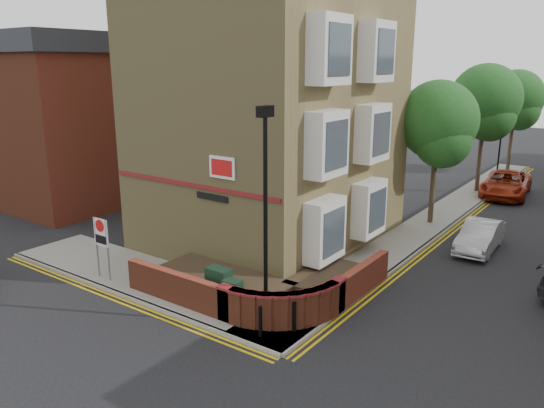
{
  "coord_description": "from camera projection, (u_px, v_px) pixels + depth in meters",
  "views": [
    {
      "loc": [
        10.06,
        -10.27,
        7.51
      ],
      "look_at": [
        -0.18,
        4.0,
        2.83
      ],
      "focal_mm": 35.0,
      "sensor_mm": 36.0,
      "label": 1
    }
  ],
  "objects": [
    {
      "name": "bollard_near",
      "position": [
        260.0,
        322.0,
        14.7
      ],
      "size": [
        0.11,
        0.11,
        0.9
      ],
      "primitive_type": "cylinder",
      "color": "black",
      "rests_on": "pavement_corner"
    },
    {
      "name": "silver_car_near",
      "position": [
        480.0,
        236.0,
        21.82
      ],
      "size": [
        1.4,
        3.74,
        1.22
      ],
      "primitive_type": "imported",
      "rotation": [
        0.0,
        0.0,
        0.03
      ],
      "color": "#AFB1B7",
      "rests_on": "ground"
    },
    {
      "name": "traffic_light_assembly",
      "position": [
        500.0,
        141.0,
        33.22
      ],
      "size": [
        0.2,
        0.16,
        4.2
      ],
      "color": "black",
      "rests_on": "pavement_main"
    },
    {
      "name": "tree_near",
      "position": [
        438.0,
        126.0,
        24.35
      ],
      "size": [
        3.64,
        3.65,
        6.7
      ],
      "color": "#382B1E",
      "rests_on": "pavement_main"
    },
    {
      "name": "pavement_corner",
      "position": [
        155.0,
        280.0,
        18.8
      ],
      "size": [
        13.0,
        3.0,
        0.12
      ],
      "primitive_type": "cube",
      "color": "gray",
      "rests_on": "ground"
    },
    {
      "name": "utility_cabinet_small",
      "position": [
        233.0,
        297.0,
        15.99
      ],
      "size": [
        0.55,
        0.4,
        1.1
      ],
      "primitive_type": "cube",
      "color": "black",
      "rests_on": "pavement_corner"
    },
    {
      "name": "bollard_far",
      "position": [
        294.0,
        317.0,
        14.99
      ],
      "size": [
        0.11,
        0.11,
        0.9
      ],
      "primitive_type": "cylinder",
      "color": "black",
      "rests_on": "pavement_corner"
    },
    {
      "name": "ground",
      "position": [
        198.0,
        326.0,
        15.66
      ],
      "size": [
        120.0,
        120.0,
        0.0
      ],
      "primitive_type": "plane",
      "color": "black",
      "rests_on": "ground"
    },
    {
      "name": "tree_far",
      "position": [
        515.0,
        102.0,
        36.85
      ],
      "size": [
        3.81,
        3.81,
        7.0
      ],
      "color": "#382B1E",
      "rests_on": "pavement_main"
    },
    {
      "name": "kerb_side",
      "position": [
        121.0,
        295.0,
        17.62
      ],
      "size": [
        13.0,
        0.15,
        0.12
      ],
      "primitive_type": "cube",
      "color": "gray",
      "rests_on": "ground"
    },
    {
      "name": "garden_wall",
      "position": [
        250.0,
        296.0,
        17.63
      ],
      "size": [
        6.8,
        6.0,
        1.2
      ],
      "primitive_type": null,
      "color": "brown",
      "rests_on": "ground"
    },
    {
      "name": "corner_building",
      "position": [
        276.0,
        95.0,
        21.94
      ],
      "size": [
        8.95,
        10.4,
        13.6
      ],
      "color": "#9A8852",
      "rests_on": "ground"
    },
    {
      "name": "lamppost",
      "position": [
        265.0,
        217.0,
        14.84
      ],
      "size": [
        0.25,
        0.5,
        6.3
      ],
      "color": "black",
      "rests_on": "pavement_corner"
    },
    {
      "name": "tree_mid",
      "position": [
        485.0,
        105.0,
        30.5
      ],
      "size": [
        4.03,
        4.03,
        7.42
      ],
      "color": "#382B1E",
      "rests_on": "pavement_main"
    },
    {
      "name": "kerb_main_near",
      "position": [
        463.0,
        217.0,
        26.52
      ],
      "size": [
        0.15,
        32.0,
        0.12
      ],
      "primitive_type": "cube",
      "color": "gray",
      "rests_on": "ground"
    },
    {
      "name": "red_car_main",
      "position": [
        506.0,
        184.0,
        30.77
      ],
      "size": [
        2.89,
        5.43,
        1.45
      ],
      "primitive_type": "imported",
      "rotation": [
        0.0,
        0.0,
        0.09
      ],
      "color": "#9E2811",
      "rests_on": "ground"
    },
    {
      "name": "utility_cabinet_large",
      "position": [
        219.0,
        286.0,
        16.67
      ],
      "size": [
        0.8,
        0.45,
        1.2
      ],
      "primitive_type": "cube",
      "color": "black",
      "rests_on": "pavement_corner"
    },
    {
      "name": "zone_sign",
      "position": [
        101.0,
        237.0,
        18.45
      ],
      "size": [
        0.72,
        0.07,
        2.2
      ],
      "color": "slate",
      "rests_on": "pavement_corner"
    },
    {
      "name": "yellow_lines_side",
      "position": [
        115.0,
        299.0,
        17.44
      ],
      "size": [
        13.0,
        0.28,
        0.01
      ],
      "primitive_type": "cube",
      "color": "gold",
      "rests_on": "ground"
    },
    {
      "name": "side_building",
      "position": [
        96.0,
        119.0,
        29.22
      ],
      "size": [
        6.4,
        10.4,
        9.0
      ],
      "color": "brown",
      "rests_on": "ground"
    },
    {
      "name": "yellow_lines_main",
      "position": [
        468.0,
        219.0,
        26.39
      ],
      "size": [
        0.28,
        32.0,
        0.01
      ],
      "primitive_type": "cube",
      "color": "gold",
      "rests_on": "ground"
    },
    {
      "name": "pavement_main",
      "position": [
        443.0,
        214.0,
        27.08
      ],
      "size": [
        2.0,
        32.0,
        0.12
      ],
      "primitive_type": "cube",
      "color": "gray",
      "rests_on": "ground"
    }
  ]
}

